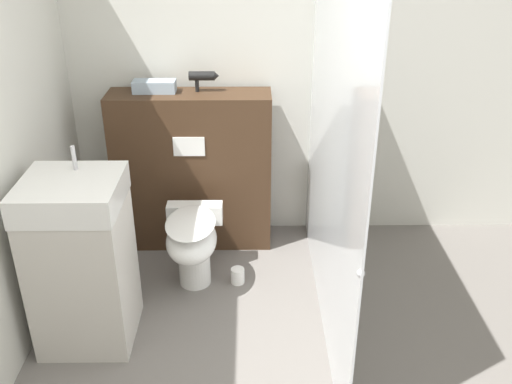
# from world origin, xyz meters

# --- Properties ---
(wall_back) EXTENTS (8.00, 0.06, 2.50)m
(wall_back) POSITION_xyz_m (0.00, 2.30, 1.25)
(wall_back) COLOR silver
(wall_back) RESTS_ON ground_plane
(partition_panel) EXTENTS (1.15, 0.33, 1.19)m
(partition_panel) POSITION_xyz_m (-0.43, 2.07, 0.59)
(partition_panel) COLOR #3D2819
(partition_panel) RESTS_ON ground_plane
(shower_glass) EXTENTS (0.04, 2.14, 2.09)m
(shower_glass) POSITION_xyz_m (0.45, 1.20, 1.04)
(shower_glass) COLOR silver
(shower_glass) RESTS_ON ground_plane
(toilet) EXTENTS (0.38, 0.59, 0.54)m
(toilet) POSITION_xyz_m (-0.39, 1.46, 0.35)
(toilet) COLOR white
(toilet) RESTS_ON ground_plane
(sink_vanity) EXTENTS (0.54, 0.52, 1.19)m
(sink_vanity) POSITION_xyz_m (-0.98, 0.97, 0.53)
(sink_vanity) COLOR beige
(sink_vanity) RESTS_ON ground_plane
(hair_drier) EXTENTS (0.21, 0.06, 0.14)m
(hair_drier) POSITION_xyz_m (-0.33, 2.11, 1.30)
(hair_drier) COLOR black
(hair_drier) RESTS_ON partition_panel
(folded_towel) EXTENTS (0.30, 0.13, 0.08)m
(folded_towel) POSITION_xyz_m (-0.67, 2.10, 1.23)
(folded_towel) COLOR #8C9EAD
(folded_towel) RESTS_ON partition_panel
(spare_toilet_roll) EXTENTS (0.09, 0.09, 0.11)m
(spare_toilet_roll) POSITION_xyz_m (-0.09, 1.49, 0.06)
(spare_toilet_roll) COLOR white
(spare_toilet_roll) RESTS_ON ground_plane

